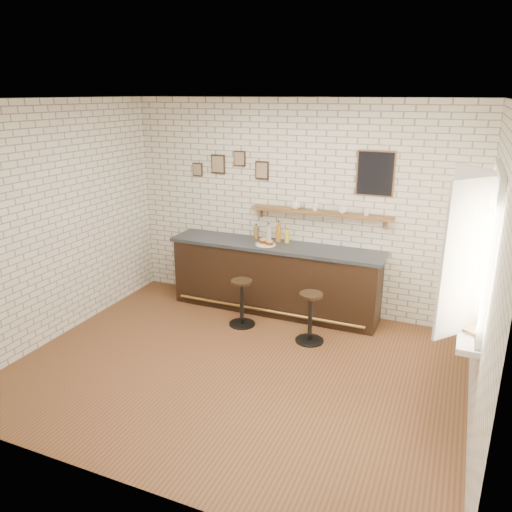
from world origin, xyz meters
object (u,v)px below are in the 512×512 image
Objects in this scene: bitters_bottle_amber at (278,233)px; book_upper at (467,326)px; condiment_bottle_yellow at (287,237)px; shelf_cup_d at (366,212)px; shelf_cup_b at (315,208)px; shelf_cup_c at (342,210)px; ciabatta_sandwich at (266,242)px; bitters_bottle_white at (269,233)px; bitters_bottle_brown at (256,233)px; sandwich_plate at (266,245)px; book_lower at (467,328)px; bar_stool_right at (310,316)px; bar_stool_left at (242,301)px; shelf_cup_a at (296,205)px; bar_counter at (275,278)px.

book_upper is at bearing -34.57° from bitters_bottle_amber.
condiment_bottle_yellow is 1.18m from shelf_cup_d.
shelf_cup_b and shelf_cup_c have the same top height.
ciabatta_sandwich is 0.25m from bitters_bottle_white.
ciabatta_sandwich is 0.35m from bitters_bottle_brown.
condiment_bottle_yellow is (0.24, 0.23, 0.08)m from sandwich_plate.
bitters_bottle_white is 0.15m from bitters_bottle_amber.
shelf_cup_b is at bearing 146.48° from book_lower.
bitters_bottle_brown is 1.13× the size of book_upper.
ciabatta_sandwich reaches higher than sandwich_plate.
bitters_bottle_brown is 0.94× the size of book_lower.
ciabatta_sandwich is at bearing -77.16° from bitters_bottle_white.
bar_stool_left is at bearing 174.10° from bar_stool_right.
ciabatta_sandwich is 1.13× the size of bitters_bottle_brown.
condiment_bottle_yellow reaches higher than bar_stool_right.
shelf_cup_b reaches higher than book_upper.
shelf_cup_b is at bearing 105.44° from bar_stool_right.
shelf_cup_c reaches higher than book_upper.
bar_stool_left is at bearing -114.62° from condiment_bottle_yellow.
sandwich_plate is 2.06× the size of shelf_cup_a.
sandwich_plate is 1.28m from bar_stool_right.
shelf_cup_a is (0.46, 0.83, 1.20)m from bar_stool_left.
bar_stool_left is (-0.24, -0.63, -0.16)m from bar_counter.
bar_counter is 1.18m from shelf_cup_b.
shelf_cup_c is (1.05, 0.04, 0.43)m from bitters_bottle_white.
bitters_bottle_white is 1.13m from shelf_cup_c.
shelf_cup_c is (1.00, 0.28, 0.53)m from sandwich_plate.
bar_stool_left is at bearing -103.81° from ciabatta_sandwich.
sandwich_plate reaches higher than bar_stool_left.
book_upper is (2.44, -1.77, -0.14)m from condiment_bottle_yellow.
bitters_bottle_brown is 1.62m from bar_stool_right.
shelf_cup_d reaches higher than bar_stool_right.
sandwich_plate is at bearing 124.43° from shelf_cup_b.
bitters_bottle_white is at bearing -179.39° from shelf_cup_a.
shelf_cup_c is 0.60× the size of book_upper.
bar_counter is 10.00× the size of bitters_bottle_amber.
shelf_cup_c is (0.66, 0.00, -0.01)m from shelf_cup_a.
shelf_cup_b reaches higher than condiment_bottle_yellow.
ciabatta_sandwich is at bearing -175.44° from book_upper.
bar_counter is 0.65m from bitters_bottle_white.
shelf_cup_b is (0.52, 0.04, 0.41)m from bitters_bottle_amber.
bitters_bottle_white is 1.87× the size of shelf_cup_a.
sandwich_plate reaches higher than book_lower.
shelf_cup_a is at bearing 22.50° from condiment_bottle_yellow.
bar_stool_right is at bearing -100.86° from shelf_cup_d.
sandwich_plate is 1.45m from shelf_cup_d.
bitters_bottle_amber reaches higher than bitters_bottle_white.
ciabatta_sandwich is at bearing -133.87° from condiment_bottle_yellow.
ciabatta_sandwich is at bearing -145.60° from shelf_cup_a.
bitters_bottle_white reaches higher than bar_stool_left.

